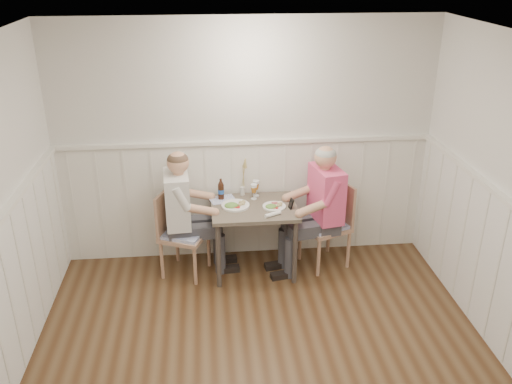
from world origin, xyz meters
The scene contains 15 objects.
room_shell centered at (0.00, 0.00, 1.52)m, with size 4.04×4.54×2.60m.
wainscot centered at (0.00, 0.69, 0.69)m, with size 4.00×4.49×1.34m.
dining_table centered at (0.05, 1.84, 0.65)m, with size 0.88×0.70×0.75m.
chair_right centered at (0.87, 1.90, 0.51)m, with size 0.57×0.57×0.94m.
chair_left centered at (-0.73, 1.87, 0.50)m, with size 0.57×0.57×0.92m.
man_in_pink centered at (0.76, 1.82, 0.59)m, with size 0.71×0.51×1.41m.
diner_cream centered at (-0.69, 1.88, 0.58)m, with size 0.66×0.46×1.38m.
plate_man centered at (0.25, 1.79, 0.77)m, with size 0.24×0.24×0.06m.
plate_diner centered at (-0.15, 1.85, 0.77)m, with size 0.29×0.29×0.07m.
beer_glass_a centered at (0.10, 2.09, 0.87)m, with size 0.07×0.07×0.18m.
beer_glass_b centered at (0.07, 2.02, 0.86)m, with size 0.07×0.07×0.17m.
beer_bottle centered at (-0.28, 2.05, 0.85)m, with size 0.06×0.06×0.23m.
rolled_napkin centered at (0.22, 1.60, 0.77)m, with size 0.18×0.11×0.04m.
grass_vase centered at (-0.05, 2.14, 0.95)m, with size 0.05×0.05×0.44m.
gingham_mat centered at (-0.27, 2.04, 0.75)m, with size 0.31×0.27×0.01m.
Camera 1 is at (-0.42, -3.17, 3.15)m, focal length 38.00 mm.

